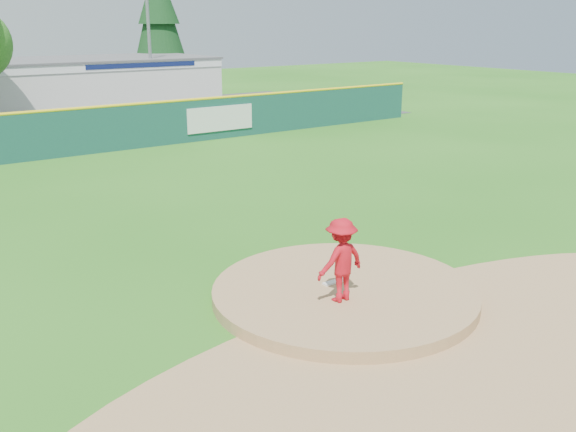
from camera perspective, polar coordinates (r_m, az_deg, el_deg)
ground at (r=13.55m, az=5.02°, el=-7.27°), size 120.00×120.00×0.00m
pitchers_mound at (r=13.55m, az=5.02°, el=-7.27°), size 5.50×5.50×0.50m
pitching_rubber at (r=13.65m, az=4.22°, el=-5.83°), size 0.60×0.15×0.04m
infield_dirt_arc at (r=11.70m, az=14.87°, el=-11.92°), size 15.40×15.40×0.01m
parking_lot at (r=37.59m, az=-23.20°, el=7.12°), size 44.00×16.00×0.02m
pitcher at (r=12.54m, az=4.72°, el=-3.92°), size 1.11×0.66×1.68m
van at (r=34.34m, az=-13.08°, el=8.30°), size 4.79×2.89×1.24m
pool_building_grp at (r=43.81m, az=-17.29°, el=11.11°), size 15.20×8.20×3.31m
fence_banners at (r=28.17m, az=-23.77°, el=6.23°), size 23.36×0.04×1.20m
outfield_fence at (r=28.82m, az=-19.20°, el=7.11°), size 40.00×0.14×2.07m
conifer_tree at (r=49.98m, az=-11.40°, el=16.62°), size 4.40×4.40×9.50m
light_pole_right at (r=41.95m, az=-12.33°, el=16.57°), size 1.75×0.25×10.00m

